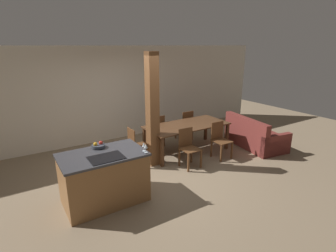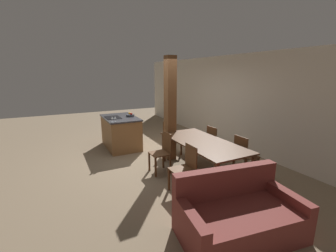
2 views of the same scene
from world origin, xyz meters
TOP-DOWN VIEW (x-y plane):
  - ground_plane at (0.00, 0.00)m, footprint 16.00×16.00m
  - wall_back at (0.00, 2.62)m, footprint 11.20×0.08m
  - kitchen_island at (-1.17, -0.48)m, footprint 1.44×0.90m
  - fruit_bowl at (-1.13, -0.17)m, footprint 0.24×0.24m
  - wine_glass_near at (-0.52, -0.86)m, footprint 0.06×0.06m
  - wine_glass_middle at (-0.52, -0.78)m, footprint 0.06×0.06m
  - dining_table at (1.44, 0.61)m, footprint 2.17×1.01m
  - dining_chair_near_left at (0.95, -0.12)m, footprint 0.40×0.40m
  - dining_chair_near_right at (1.93, -0.12)m, footprint 0.40×0.40m
  - dining_chair_far_left at (0.95, 1.35)m, footprint 0.40×0.40m
  - dining_chair_far_right at (1.93, 1.35)m, footprint 0.40×0.40m
  - dining_chair_head_end at (-0.02, 0.61)m, footprint 0.40×0.40m
  - couch at (3.26, -0.09)m, footprint 1.13×1.75m
  - timber_post at (0.32, 0.40)m, footprint 0.24×0.24m

SIDE VIEW (x-z plane):
  - ground_plane at x=0.00m, z-range 0.00..0.00m
  - couch at x=3.26m, z-range -0.15..0.70m
  - kitchen_island at x=-1.17m, z-range 0.00..0.93m
  - dining_chair_near_left at x=0.95m, z-range 0.03..0.92m
  - dining_chair_near_right at x=1.93m, z-range 0.03..0.92m
  - dining_chair_far_left at x=0.95m, z-range 0.03..0.92m
  - dining_chair_far_right at x=1.93m, z-range 0.03..0.92m
  - dining_chair_head_end at x=-0.02m, z-range 0.03..0.92m
  - dining_table at x=1.44m, z-range 0.29..1.03m
  - fruit_bowl at x=-1.13m, z-range 0.91..1.02m
  - wine_glass_near at x=-0.52m, z-range 0.97..1.13m
  - wine_glass_middle at x=-0.52m, z-range 0.97..1.13m
  - timber_post at x=0.32m, z-range 0.00..2.59m
  - wall_back at x=0.00m, z-range 0.00..2.70m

